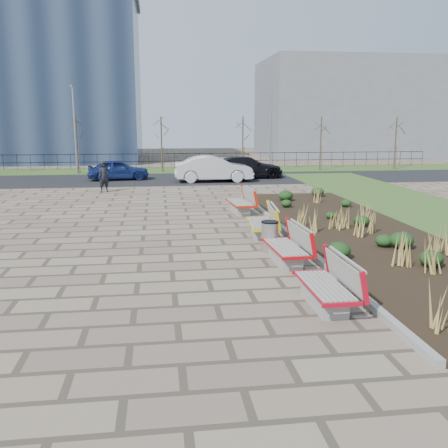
{
  "coord_description": "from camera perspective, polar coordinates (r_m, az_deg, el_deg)",
  "views": [
    {
      "loc": [
        -0.28,
        -10.51,
        3.72
      ],
      "look_at": [
        1.5,
        3.0,
        0.9
      ],
      "focal_mm": 40.0,
      "sensor_mm": 36.0,
      "label": 1
    }
  ],
  "objects": [
    {
      "name": "building_grey",
      "position": [
        56.31,
        13.96,
        12.67
      ],
      "size": [
        18.0,
        12.0,
        10.0
      ],
      "primitive_type": "cube",
      "color": "slate",
      "rests_on": "ground"
    },
    {
      "name": "car_black",
      "position": [
        33.04,
        2.54,
        6.5
      ],
      "size": [
        5.11,
        2.52,
        1.43
      ],
      "primitive_type": "imported",
      "rotation": [
        0.0,
        0.0,
        1.68
      ],
      "color": "black",
      "rests_on": "road"
    },
    {
      "name": "bench_b",
      "position": [
        13.31,
        7.0,
        -2.4
      ],
      "size": [
        0.98,
        2.13,
        1.0
      ],
      "primitive_type": null,
      "rotation": [
        0.0,
        0.0,
        0.04
      ],
      "color": "red",
      "rests_on": "ground"
    },
    {
      "name": "tree_f",
      "position": [
        41.31,
        18.99,
        8.74
      ],
      "size": [
        1.4,
        1.4,
        4.0
      ],
      "primitive_type": null,
      "color": "#4C3D2D",
      "rests_on": "grass_verge_far"
    },
    {
      "name": "tree_b",
      "position": [
        37.49,
        -16.46,
        8.66
      ],
      "size": [
        1.4,
        1.4,
        4.0
      ],
      "primitive_type": null,
      "color": "#4C3D2D",
      "rests_on": "grass_verge_far"
    },
    {
      "name": "car_silver",
      "position": [
        31.07,
        -1.2,
        6.33
      ],
      "size": [
        4.85,
        1.72,
        1.59
      ],
      "primitive_type": "imported",
      "rotation": [
        0.0,
        0.0,
        1.56
      ],
      "color": "#B9BCC2",
      "rests_on": "road"
    },
    {
      "name": "bench_a",
      "position": [
        10.38,
        11.39,
        -6.62
      ],
      "size": [
        0.9,
        2.1,
        1.0
      ],
      "primitive_type": null,
      "rotation": [
        0.0,
        0.0,
        0.0
      ],
      "color": "red",
      "rests_on": "ground"
    },
    {
      "name": "tree_e",
      "position": [
        39.03,
        10.98,
        9.02
      ],
      "size": [
        1.4,
        1.4,
        4.0
      ],
      "primitive_type": null,
      "color": "#4C3D2D",
      "rests_on": "grass_verge_far"
    },
    {
      "name": "bench_d",
      "position": [
        20.48,
        1.81,
        2.64
      ],
      "size": [
        1.05,
        2.16,
        1.0
      ],
      "primitive_type": null,
      "rotation": [
        0.0,
        0.0,
        0.07
      ],
      "color": "red",
      "rests_on": "ground"
    },
    {
      "name": "railing_fence",
      "position": [
        40.13,
        -7.14,
        7.21
      ],
      "size": [
        44.0,
        0.1,
        1.2
      ],
      "primitive_type": null,
      "color": "black",
      "rests_on": "grass_verge_far"
    },
    {
      "name": "road",
      "position": [
        32.72,
        -6.99,
        5.1
      ],
      "size": [
        80.0,
        7.0,
        0.02
      ],
      "primitive_type": "cube",
      "color": "black",
      "rests_on": "ground"
    },
    {
      "name": "litter_bin",
      "position": [
        14.42,
        5.23,
        -1.49
      ],
      "size": [
        0.48,
        0.48,
        0.89
      ],
      "primitive_type": "cylinder",
      "color": "#B2B2B7",
      "rests_on": "ground"
    },
    {
      "name": "lamp_east",
      "position": [
        37.45,
        5.36,
        10.61
      ],
      "size": [
        0.24,
        0.6,
        6.0
      ],
      "primitive_type": null,
      "color": "gray",
      "rests_on": "grass_verge_far"
    },
    {
      "name": "pedestrian",
      "position": [
        27.29,
        -13.54,
        5.27
      ],
      "size": [
        0.7,
        0.6,
        1.63
      ],
      "primitive_type": "imported",
      "rotation": [
        0.0,
        0.0,
        0.43
      ],
      "color": "black",
      "rests_on": "ground"
    },
    {
      "name": "planting_curb",
      "position": [
        16.48,
        7.46,
        -1.19
      ],
      "size": [
        0.16,
        18.0,
        0.15
      ],
      "primitive_type": "cube",
      "color": "gray",
      "rests_on": "ground"
    },
    {
      "name": "ground",
      "position": [
        11.16,
        -5.69,
        -7.85
      ],
      "size": [
        120.0,
        120.0,
        0.0
      ],
      "primitive_type": "plane",
      "color": "#7D6D56",
      "rests_on": "ground"
    },
    {
      "name": "tree_c",
      "position": [
        37.05,
        -7.15,
        9.01
      ],
      "size": [
        1.4,
        1.4,
        4.0
      ],
      "primitive_type": null,
      "color": "#4C3D2D",
      "rests_on": "grass_verge_far"
    },
    {
      "name": "lamp_west",
      "position": [
        36.96,
        -16.67,
        10.16
      ],
      "size": [
        0.24,
        0.6,
        6.0
      ],
      "primitive_type": null,
      "color": "gray",
      "rests_on": "grass_verge_far"
    },
    {
      "name": "tree_d",
      "position": [
        37.58,
        2.15,
        9.13
      ],
      "size": [
        1.4,
        1.4,
        4.0
      ],
      "primitive_type": null,
      "color": "#4C3D2D",
      "rests_on": "grass_verge_far"
    },
    {
      "name": "planting_bed",
      "position": [
        17.23,
        14.97,
        -1.01
      ],
      "size": [
        4.5,
        18.0,
        0.1
      ],
      "primitive_type": "cube",
      "color": "black",
      "rests_on": "ground"
    },
    {
      "name": "grass_verge_far",
      "position": [
        38.69,
        -7.09,
        6.12
      ],
      "size": [
        80.0,
        5.0,
        0.04
      ],
      "primitive_type": "cube",
      "color": "#33511E",
      "rests_on": "ground"
    },
    {
      "name": "bench_c",
      "position": [
        16.33,
        4.23,
        0.29
      ],
      "size": [
        1.1,
        2.18,
        1.0
      ],
      "primitive_type": null,
      "rotation": [
        0.0,
        0.0,
        -0.1
      ],
      "color": "yellow",
      "rests_on": "ground"
    },
    {
      "name": "car_blue",
      "position": [
        32.69,
        -11.99,
        6.1
      ],
      "size": [
        4.01,
        2.03,
        1.31
      ],
      "primitive_type": "imported",
      "rotation": [
        0.0,
        0.0,
        1.7
      ],
      "color": "navy",
      "rests_on": "road"
    }
  ]
}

